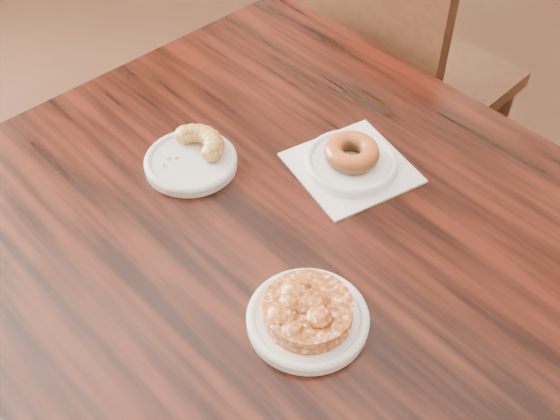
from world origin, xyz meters
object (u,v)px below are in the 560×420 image
Objects in this scene: chair_far at (398,80)px; glazed_donut at (352,153)px; cafe_table at (265,365)px; apple_fritter at (308,308)px; cruller_fragment at (190,153)px.

chair_far reaches higher than glazed_donut.
apple_fritter is at bearing -22.27° from cafe_table.
cruller_fragment is (-0.16, 0.05, 0.40)m from cafe_table.
cafe_table is 0.82m from chair_far.
cruller_fragment is at bearing -148.61° from glazed_donut.
cruller_fragment is (-0.30, 0.15, -0.00)m from apple_fritter.
apple_fritter is 0.33m from cruller_fragment.
cruller_fragment reaches higher than cafe_table.
chair_far reaches higher than apple_fritter.
chair_far is at bearing 106.44° from glazed_donut.
cafe_table is at bearing 143.17° from apple_fritter.
apple_fritter is at bearing -71.97° from glazed_donut.
cruller_fragment is (-0.02, -0.76, 0.33)m from chair_far.
glazed_donut reaches higher than cafe_table.
chair_far is (-0.14, 0.81, 0.08)m from cafe_table.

